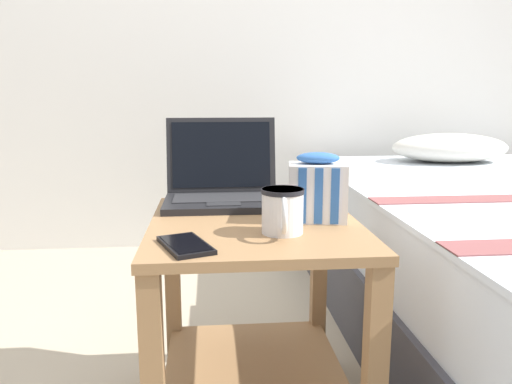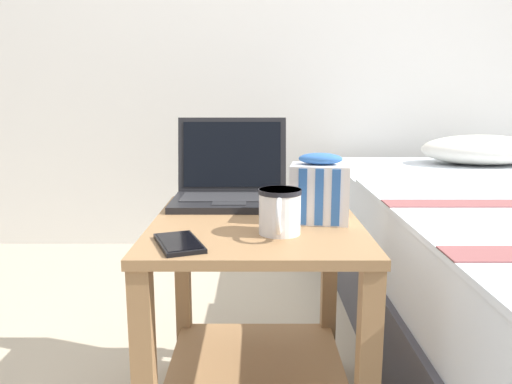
# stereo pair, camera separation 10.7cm
# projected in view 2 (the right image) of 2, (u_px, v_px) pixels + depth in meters

# --- Properties ---
(back_wall) EXTENTS (8.00, 0.05, 2.50)m
(back_wall) POSITION_uv_depth(u_px,v_px,m) (257.00, 19.00, 2.67)
(back_wall) COLOR silver
(back_wall) RESTS_ON ground_plane
(bedside_table) EXTENTS (0.50, 0.59, 0.55)m
(bedside_table) POSITION_uv_depth(u_px,v_px,m) (256.00, 297.00, 1.25)
(bedside_table) COLOR #997047
(bedside_table) RESTS_ON ground_plane
(laptop) EXTENTS (0.32, 0.27, 0.23)m
(laptop) POSITION_uv_depth(u_px,v_px,m) (231.00, 185.00, 1.42)
(laptop) COLOR black
(laptop) RESTS_ON bedside_table
(mug_front_left) EXTENTS (0.09, 0.14, 0.10)m
(mug_front_left) POSITION_uv_depth(u_px,v_px,m) (280.00, 209.00, 1.09)
(mug_front_left) COLOR white
(mug_front_left) RESTS_ON bedside_table
(snack_bag) EXTENTS (0.15, 0.12, 0.17)m
(snack_bag) POSITION_uv_depth(u_px,v_px,m) (320.00, 191.00, 1.19)
(snack_bag) COLOR white
(snack_bag) RESTS_ON bedside_table
(cell_phone) EXTENTS (0.13, 0.17, 0.01)m
(cell_phone) POSITION_uv_depth(u_px,v_px,m) (179.00, 243.00, 1.02)
(cell_phone) COLOR black
(cell_phone) RESTS_ON bedside_table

